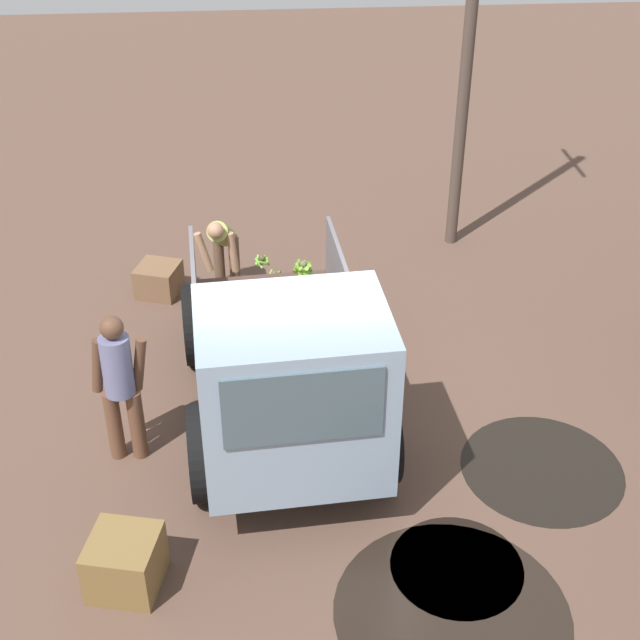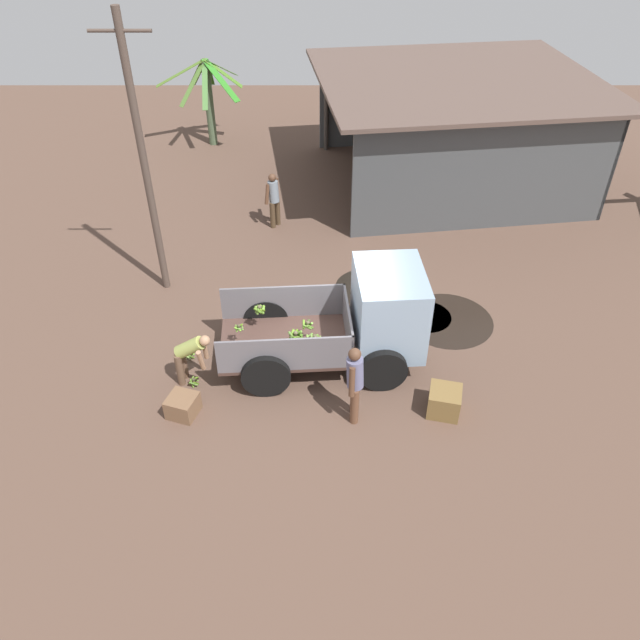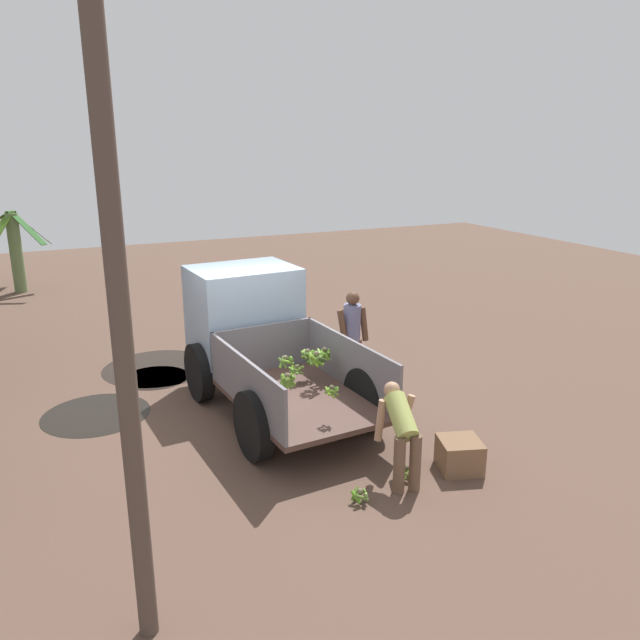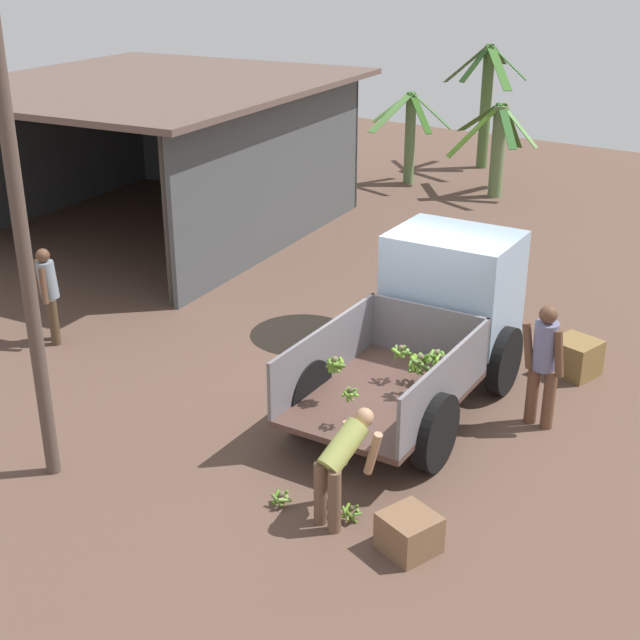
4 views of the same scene
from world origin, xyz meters
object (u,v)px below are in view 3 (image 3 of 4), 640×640
Objects in this scene: person_foreground_visitor at (352,334)px; wooden_crate_1 at (304,343)px; cargo_truck at (255,332)px; person_worker_loading at (401,429)px; banana_bunch_on_ground_0 at (360,494)px; banana_bunch_on_ground_1 at (406,471)px; wooden_crate_0 at (460,455)px; utility_pole at (116,276)px.

person_foreground_visitor is 2.85× the size of wooden_crate_1.
person_worker_loading is at bearing -172.48° from cargo_truck.
cargo_truck reaches higher than wooden_crate_1.
banana_bunch_on_ground_1 reaches higher than banana_bunch_on_ground_0.
wooden_crate_1 is (5.08, 0.06, 0.06)m from wooden_crate_0.
cargo_truck is 7.93× the size of wooden_crate_0.
wooden_crate_0 is 0.89× the size of wooden_crate_1.
person_foreground_visitor is 7.41× the size of banana_bunch_on_ground_1.
person_worker_loading is 5.36× the size of banana_bunch_on_ground_1.
banana_bunch_on_ground_0 is 0.40× the size of wooden_crate_1.
wooden_crate_0 reaches higher than banana_bunch_on_ground_0.
person_worker_loading is 1.05m from wooden_crate_0.
banana_bunch_on_ground_0 is at bearing -23.14° from person_foreground_visitor.
banana_bunch_on_ground_0 is at bearing 95.12° from wooden_crate_0.
person_foreground_visitor is at bearing -103.97° from cargo_truck.
wooden_crate_0 is at bearing -84.88° from banana_bunch_on_ground_0.
wooden_crate_0 is (-0.06, -0.90, -0.54)m from person_worker_loading.
utility_pole is at bearing 145.69° from wooden_crate_1.
banana_bunch_on_ground_1 is 0.79m from wooden_crate_0.
person_foreground_visitor is 7.15× the size of banana_bunch_on_ground_0.
person_foreground_visitor reaches higher than wooden_crate_0.
banana_bunch_on_ground_1 is (0.22, -0.82, 0.00)m from banana_bunch_on_ground_0.
utility_pole reaches higher than cargo_truck.
person_worker_loading is (-3.24, 0.99, -0.21)m from person_foreground_visitor.
wooden_crate_1 is at bearing -34.31° from utility_pole.
banana_bunch_on_ground_1 is at bearing -70.55° from utility_pole.
utility_pole is 11.88× the size of wooden_crate_0.
cargo_truck is at bearing 21.03° from person_worker_loading.
utility_pole is 5.44m from wooden_crate_0.
cargo_truck is 17.61× the size of banana_bunch_on_ground_0.
banana_bunch_on_ground_1 is at bearing -74.71° from banana_bunch_on_ground_0.
wooden_crate_1 is (5.22, -1.54, 0.16)m from banana_bunch_on_ground_0.
person_worker_loading is 2.33× the size of wooden_crate_0.
wooden_crate_0 is at bearing -159.71° from cargo_truck.
person_foreground_visitor is 1.91m from wooden_crate_1.
banana_bunch_on_ground_0 is at bearing 176.40° from cargo_truck.
person_worker_loading is at bearing 86.29° from wooden_crate_0.
person_foreground_visitor is 1.38× the size of person_worker_loading.
person_foreground_visitor is at bearing -26.14° from banana_bunch_on_ground_0.
cargo_truck is 18.25× the size of banana_bunch_on_ground_1.
wooden_crate_1 is (6.25, -4.26, -3.02)m from utility_pole.
wooden_crate_0 is at bearing -179.31° from wooden_crate_1.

